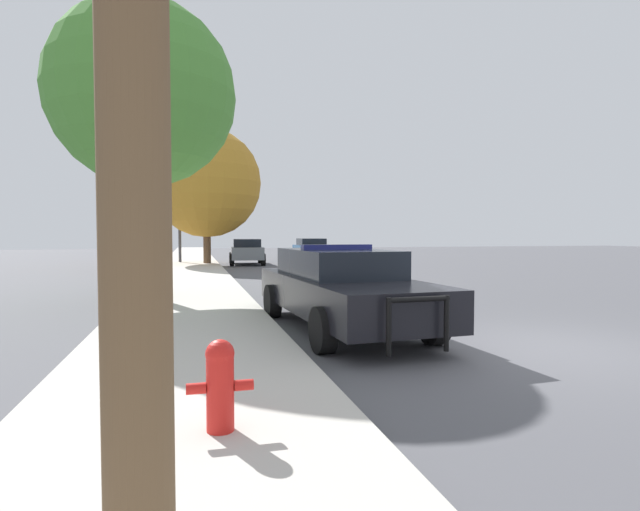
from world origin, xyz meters
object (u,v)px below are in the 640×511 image
at_px(car_background_midblock, 247,251).
at_px(tree_sidewalk_near, 143,95).
at_px(car_background_oncoming, 312,249).
at_px(tree_sidewalk_mid, 206,183).
at_px(traffic_light, 203,199).
at_px(fire_hydrant, 220,382).
at_px(police_car, 341,287).

relative_size(car_background_midblock, tree_sidewalk_near, 0.57).
height_order(car_background_oncoming, tree_sidewalk_mid, tree_sidewalk_mid).
xyz_separation_m(traffic_light, tree_sidewalk_mid, (0.15, -1.54, 0.77)).
bearing_deg(fire_hydrant, tree_sidewalk_mid, 88.51).
relative_size(police_car, tree_sidewalk_mid, 0.75).
distance_m(car_background_midblock, tree_sidewalk_near, 16.22).
height_order(tree_sidewalk_near, tree_sidewalk_mid, tree_sidewalk_mid).
height_order(traffic_light, tree_sidewalk_mid, tree_sidewalk_mid).
bearing_deg(police_car, traffic_light, -88.48).
bearing_deg(tree_sidewalk_near, fire_hydrant, -81.66).
height_order(police_car, traffic_light, traffic_light).
relative_size(fire_hydrant, car_background_oncoming, 0.17).
distance_m(car_background_midblock, tree_sidewalk_mid, 4.31).
bearing_deg(car_background_midblock, police_car, -87.52).
distance_m(police_car, car_background_midblock, 19.50).
height_order(fire_hydrant, car_background_oncoming, car_background_oncoming).
height_order(car_background_oncoming, car_background_midblock, car_background_midblock).
bearing_deg(police_car, tree_sidewalk_near, -53.90).
bearing_deg(tree_sidewalk_mid, tree_sidewalk_near, -97.45).
bearing_deg(car_background_oncoming, tree_sidewalk_near, 66.46).
distance_m(fire_hydrant, tree_sidewalk_near, 10.11).
xyz_separation_m(traffic_light, car_background_oncoming, (6.79, 1.86, -2.93)).
height_order(traffic_light, car_background_midblock, traffic_light).
bearing_deg(car_background_oncoming, tree_sidewalk_mid, 28.86).
bearing_deg(car_background_oncoming, car_background_midblock, 35.99).
bearing_deg(tree_sidewalk_near, traffic_light, 83.78).
distance_m(traffic_light, tree_sidewalk_mid, 1.72).
distance_m(traffic_light, tree_sidewalk_near, 16.42).
xyz_separation_m(fire_hydrant, car_background_oncoming, (7.26, 27.05, 0.24)).
xyz_separation_m(tree_sidewalk_near, tree_sidewalk_mid, (1.93, 14.73, -0.62)).
xyz_separation_m(car_background_oncoming, tree_sidewalk_mid, (-6.64, -3.40, 3.69)).
height_order(fire_hydrant, tree_sidewalk_near, tree_sidewalk_near).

